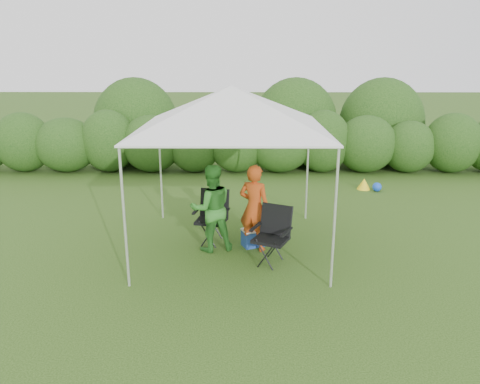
{
  "coord_description": "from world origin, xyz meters",
  "views": [
    {
      "loc": [
        0.21,
        -7.27,
        3.34
      ],
      "look_at": [
        0.14,
        0.4,
        1.05
      ],
      "focal_mm": 35.0,
      "sensor_mm": 36.0,
      "label": 1
    }
  ],
  "objects_px": {
    "chair_right": "(273,231)",
    "cooler": "(253,237)",
    "man": "(254,208)",
    "chair_left": "(213,213)",
    "woman": "(211,208)",
    "canopy": "(232,108)"
  },
  "relations": [
    {
      "from": "man",
      "to": "woman",
      "type": "relative_size",
      "value": 1.0
    },
    {
      "from": "man",
      "to": "woman",
      "type": "bearing_deg",
      "value": 26.45
    },
    {
      "from": "canopy",
      "to": "man",
      "type": "relative_size",
      "value": 2.02
    },
    {
      "from": "chair_left",
      "to": "canopy",
      "type": "bearing_deg",
      "value": -25.21
    },
    {
      "from": "chair_left",
      "to": "man",
      "type": "bearing_deg",
      "value": -15.24
    },
    {
      "from": "chair_right",
      "to": "cooler",
      "type": "bearing_deg",
      "value": 141.04
    },
    {
      "from": "cooler",
      "to": "chair_left",
      "type": "bearing_deg",
      "value": 138.02
    },
    {
      "from": "chair_left",
      "to": "cooler",
      "type": "bearing_deg",
      "value": -6.47
    },
    {
      "from": "woman",
      "to": "chair_right",
      "type": "bearing_deg",
      "value": 138.35
    },
    {
      "from": "chair_right",
      "to": "chair_left",
      "type": "xyz_separation_m",
      "value": [
        -1.05,
        0.89,
        0.0
      ]
    },
    {
      "from": "chair_right",
      "to": "man",
      "type": "distance_m",
      "value": 0.63
    },
    {
      "from": "chair_right",
      "to": "cooler",
      "type": "distance_m",
      "value": 0.81
    },
    {
      "from": "chair_left",
      "to": "woman",
      "type": "xyz_separation_m",
      "value": [
        0.01,
        -0.41,
        0.23
      ]
    },
    {
      "from": "chair_left",
      "to": "man",
      "type": "xyz_separation_m",
      "value": [
        0.75,
        -0.39,
        0.23
      ]
    },
    {
      "from": "canopy",
      "to": "chair_left",
      "type": "distance_m",
      "value": 1.98
    },
    {
      "from": "chair_right",
      "to": "chair_left",
      "type": "bearing_deg",
      "value": 164.79
    },
    {
      "from": "chair_right",
      "to": "man",
      "type": "relative_size",
      "value": 0.62
    },
    {
      "from": "woman",
      "to": "canopy",
      "type": "bearing_deg",
      "value": -176.45
    },
    {
      "from": "cooler",
      "to": "canopy",
      "type": "bearing_deg",
      "value": 161.19
    },
    {
      "from": "chair_right",
      "to": "woman",
      "type": "height_order",
      "value": "woman"
    },
    {
      "from": "chair_left",
      "to": "woman",
      "type": "distance_m",
      "value": 0.46
    },
    {
      "from": "chair_left",
      "to": "cooler",
      "type": "distance_m",
      "value": 0.86
    }
  ]
}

